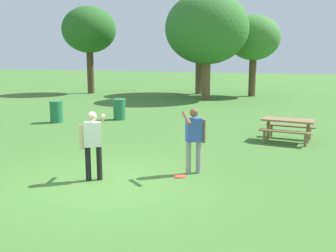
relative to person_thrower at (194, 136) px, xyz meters
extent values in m
plane|color=#447530|center=(-1.61, -1.47, -0.96)|extent=(120.00, 120.00, 0.00)
cylinder|color=gray|center=(0.10, 0.08, -0.55)|extent=(0.13, 0.13, 0.82)
cylinder|color=gray|center=(-0.11, -0.06, -0.55)|extent=(0.13, 0.13, 0.82)
cube|color=#3856B7|center=(-0.01, 0.01, 0.15)|extent=(0.44, 0.40, 0.58)
sphere|color=brown|center=(-0.01, 0.01, 0.57)|extent=(0.21, 0.21, 0.21)
cylinder|color=brown|center=(0.21, 0.16, 0.10)|extent=(0.09, 0.09, 0.58)
cylinder|color=brown|center=(-0.07, -0.36, 0.49)|extent=(0.40, 0.53, 0.28)
cylinder|color=black|center=(-2.13, -1.45, -0.55)|extent=(0.13, 0.13, 0.82)
cylinder|color=black|center=(-1.92, -1.30, -0.55)|extent=(0.13, 0.13, 0.82)
cube|color=white|center=(-2.03, -1.37, 0.15)|extent=(0.44, 0.40, 0.58)
sphere|color=beige|center=(-2.03, -1.37, 0.57)|extent=(0.21, 0.21, 0.21)
cylinder|color=beige|center=(-2.24, -1.52, 0.10)|extent=(0.09, 0.09, 0.58)
cylinder|color=beige|center=(-1.97, -1.00, 0.49)|extent=(0.40, 0.53, 0.28)
cylinder|color=#E04733|center=(-0.23, -0.39, -0.95)|extent=(0.30, 0.30, 0.03)
cube|color=olive|center=(1.86, 4.72, -0.22)|extent=(1.75, 0.89, 0.06)
cube|color=olive|center=(1.81, 4.14, -0.52)|extent=(1.72, 0.39, 0.05)
cube|color=olive|center=(1.90, 5.30, -0.52)|extent=(1.72, 0.39, 0.05)
cylinder|color=olive|center=(1.20, 4.78, -0.61)|extent=(0.11, 0.11, 0.71)
cylinder|color=olive|center=(1.15, 4.20, -0.75)|extent=(0.09, 0.09, 0.41)
cylinder|color=olive|center=(1.24, 5.35, -0.75)|extent=(0.09, 0.09, 0.41)
cylinder|color=olive|center=(2.52, 4.67, -0.61)|extent=(0.11, 0.11, 0.71)
cylinder|color=olive|center=(2.47, 4.09, -0.75)|extent=(0.09, 0.09, 0.41)
cylinder|color=olive|center=(2.56, 5.25, -0.75)|extent=(0.09, 0.09, 0.41)
cylinder|color=#237047|center=(-5.77, 6.62, -0.51)|extent=(0.56, 0.56, 0.90)
cylinder|color=#2E8657|center=(-5.77, 6.62, -0.03)|extent=(0.59, 0.59, 0.06)
cylinder|color=#237047|center=(-7.97, 4.90, -0.51)|extent=(0.56, 0.56, 0.90)
cylinder|color=#2E8657|center=(-7.97, 4.90, -0.03)|extent=(0.59, 0.59, 0.06)
cylinder|color=#4C3823|center=(-14.10, 17.07, 0.92)|extent=(0.53, 0.53, 3.76)
ellipsoid|color=#286023|center=(-14.10, 17.07, 3.94)|extent=(4.13, 4.13, 3.51)
cylinder|color=brown|center=(-6.01, 19.72, 0.71)|extent=(0.57, 0.57, 3.34)
ellipsoid|color=#33702D|center=(-6.01, 19.72, 3.80)|extent=(5.16, 5.16, 4.38)
cylinder|color=brown|center=(-4.44, 16.24, 0.63)|extent=(0.58, 0.58, 3.17)
ellipsoid|color=#33702D|center=(-4.44, 16.24, 3.73)|extent=(5.52, 5.52, 4.69)
cylinder|color=brown|center=(-1.90, 19.53, 0.62)|extent=(0.51, 0.51, 3.16)
ellipsoid|color=#3D7A33|center=(-1.90, 19.53, 3.23)|extent=(3.75, 3.75, 3.19)
camera|label=1|loc=(2.85, -8.83, 1.94)|focal=41.01mm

